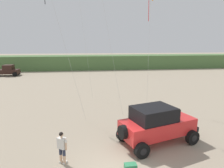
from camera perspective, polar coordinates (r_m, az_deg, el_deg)
The scene contains 6 objects.
ground_plane at distance 10.36m, azimuth 1.76°, elevation -22.81°, with size 220.00×220.00×0.00m, color gray.
dune_ridge at distance 46.96m, azimuth -1.05°, elevation 6.30°, with size 90.00×6.15×3.07m, color #4C703D.
jeep at distance 12.26m, azimuth 12.65°, elevation -10.99°, with size 5.01×3.54×2.26m.
person_watching at distance 10.48m, azimuth -14.07°, elevation -16.75°, with size 0.53×0.46×1.67m.
cooler_box at distance 10.07m, azimuth 5.29°, elevation -22.66°, with size 0.56×0.36×0.38m, color #2D7F51.
distant_pickup at distance 41.18m, azimuth -27.88°, elevation 3.38°, with size 4.63×2.42×1.98m.
Camera 1 is at (-1.41, -8.43, 5.85)m, focal length 32.09 mm.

